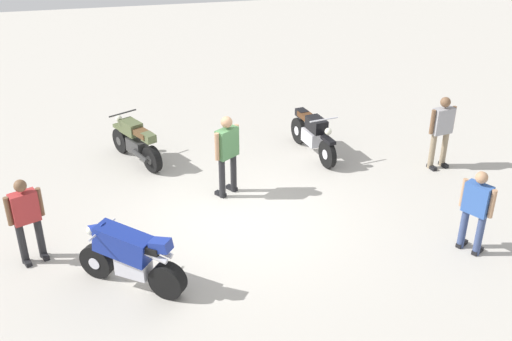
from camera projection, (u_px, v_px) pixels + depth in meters
name	position (u px, v px, depth m)	size (l,w,h in m)	color
ground_plane	(241.00, 218.00, 11.75)	(40.00, 40.00, 0.00)	#B7B2A8
motorcycle_blue_sportbike	(129.00, 255.00, 9.63)	(1.70, 1.29, 1.14)	black
motorcycle_olive_vintage	(136.00, 142.00, 13.75)	(1.07, 1.79, 1.07)	black
motorcycle_black_cruiser	(313.00, 134.00, 14.09)	(0.70, 2.08, 1.09)	black
person_in_blue_shirt	(476.00, 208.00, 10.38)	(0.47, 0.58, 1.59)	#384772
person_in_red_shirt	(26.00, 216.00, 10.15)	(0.60, 0.45, 1.57)	#262628
person_in_gray_shirt	(442.00, 128.00, 13.30)	(0.65, 0.38, 1.68)	gray
person_in_green_shirt	(227.00, 150.00, 12.16)	(0.59, 0.52, 1.74)	#262628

